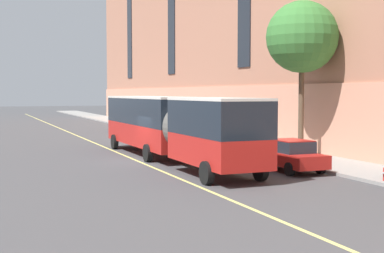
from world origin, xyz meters
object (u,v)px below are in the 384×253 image
Objects in this scene: parked_car_black_1 at (177,133)px; parked_car_red_3 at (289,155)px; street_tree_mid_block at (302,37)px; city_bus at (170,124)px; parked_car_red_0 at (126,123)px.

parked_car_black_1 is 1.03× the size of parked_car_red_3.
street_tree_mid_block reaches higher than parked_car_black_1.
city_bus is at bearing 125.02° from parked_car_red_3.
city_bus is 4.34× the size of parked_car_red_0.
street_tree_mid_block reaches higher than city_bus.
parked_car_red_0 is 0.92× the size of parked_car_black_1.
parked_car_red_0 is at bearing 97.68° from street_tree_mid_block.
parked_car_red_3 is (0.12, -30.16, 0.00)m from parked_car_red_0.
city_bus is 24.65m from parked_car_red_0.
parked_car_black_1 is at bearing 107.25° from street_tree_mid_block.
parked_car_red_3 is at bearing -89.57° from parked_car_black_1.
street_tree_mid_block is at bearing -82.32° from parked_car_red_0.
city_bus is 4.11× the size of parked_car_red_3.
city_bus is 3.99× the size of parked_car_black_1.
street_tree_mid_block is (7.51, -1.74, 4.94)m from city_bus.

